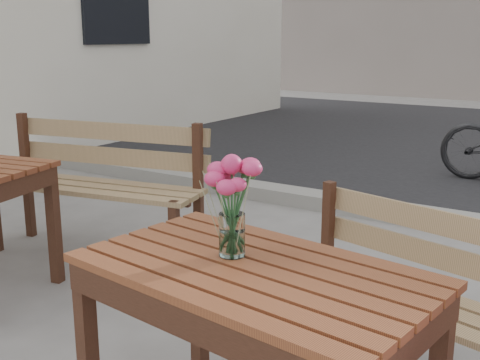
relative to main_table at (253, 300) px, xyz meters
The scene contains 4 objects.
main_table is the anchor object (origin of this frame).
main_bench 0.84m from the main_table, 63.34° to the left, with size 1.31×0.67×0.78m.
main_vase 0.35m from the main_table, 158.03° to the left, with size 0.19×0.19×0.34m.
second_bench 2.25m from the main_table, 147.89° to the left, with size 1.53×0.72×0.92m.
Camera 1 is at (0.75, -1.49, 1.43)m, focal length 45.00 mm.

